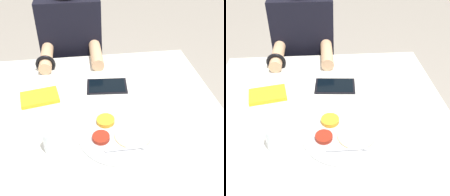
% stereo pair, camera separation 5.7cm
% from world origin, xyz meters
% --- Properties ---
extents(dining_table, '(1.12, 1.03, 0.78)m').
position_xyz_m(dining_table, '(0.00, 0.00, 0.39)').
color(dining_table, silver).
rests_on(dining_table, ground_plane).
extents(thali_tray, '(0.32, 0.32, 0.03)m').
position_xyz_m(thali_tray, '(0.06, -0.17, 0.79)').
color(thali_tray, '#B7BABF').
rests_on(thali_tray, dining_table).
extents(red_notebook, '(0.20, 0.15, 0.02)m').
position_xyz_m(red_notebook, '(-0.28, 0.12, 0.79)').
color(red_notebook, silver).
rests_on(red_notebook, dining_table).
extents(tablet_device, '(0.21, 0.15, 0.01)m').
position_xyz_m(tablet_device, '(0.05, 0.18, 0.78)').
color(tablet_device, black).
rests_on(tablet_device, dining_table).
extents(person_diner, '(0.39, 0.47, 1.24)m').
position_xyz_m(person_diner, '(-0.12, 0.68, 0.58)').
color(person_diner, black).
rests_on(person_diner, ground_plane).
extents(drinking_glass, '(0.06, 0.06, 0.10)m').
position_xyz_m(drinking_glass, '(-0.20, -0.22, 0.83)').
color(drinking_glass, silver).
rests_on(drinking_glass, dining_table).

